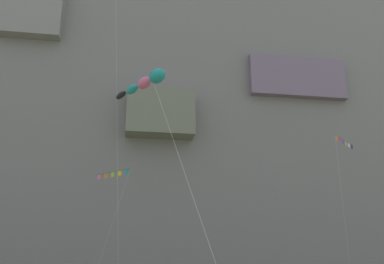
{
  "coord_description": "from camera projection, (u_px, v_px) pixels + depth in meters",
  "views": [
    {
      "loc": [
        -4.47,
        -8.31,
        2.43
      ],
      "look_at": [
        -0.22,
        19.89,
        12.07
      ],
      "focal_mm": 41.97,
      "sensor_mm": 36.0,
      "label": 1
    }
  ],
  "objects": [
    {
      "name": "cliff_face",
      "position": [
        155.0,
        108.0,
        79.8
      ],
      "size": [
        180.0,
        28.91,
        64.02
      ],
      "color": "slate",
      "rests_on": "ground"
    },
    {
      "name": "kite_banner_high_left",
      "position": [
        112.0,
        179.0,
        47.46
      ],
      "size": [
        3.76,
        4.19,
        13.72
      ],
      "color": "black",
      "rests_on": "ground"
    },
    {
      "name": "kite_windsock_upper_mid",
      "position": [
        145.0,
        83.0,
        19.91
      ],
      "size": [
        4.47,
        7.48,
        11.2
      ],
      "color": "teal",
      "rests_on": "ground"
    },
    {
      "name": "kite_banner_far_right",
      "position": [
        345.0,
        151.0,
        46.04
      ],
      "size": [
        3.51,
        3.06,
        16.51
      ],
      "color": "black",
      "rests_on": "ground"
    }
  ]
}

